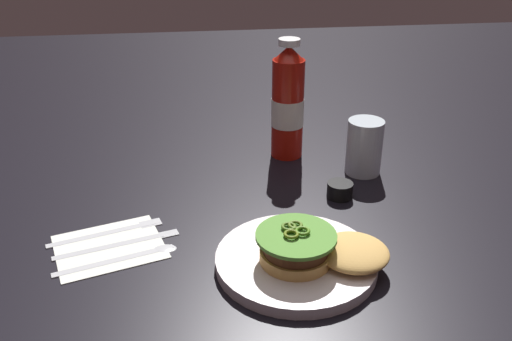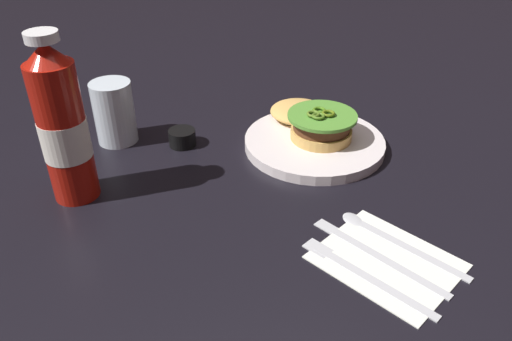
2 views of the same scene
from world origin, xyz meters
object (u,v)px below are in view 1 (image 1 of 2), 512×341
at_px(water_glass, 364,147).
at_px(butter_knife, 125,241).
at_px(napkin, 109,246).
at_px(spoon_utensil, 133,254).
at_px(ketchup_bottle, 288,104).
at_px(dinner_plate, 296,261).
at_px(condiment_cup, 340,190).
at_px(burger_sandwich, 317,249).
at_px(fork_utensil, 116,229).

bearing_deg(water_glass, butter_knife, -156.17).
xyz_separation_m(napkin, spoon_utensil, (0.04, -0.03, 0.00)).
bearing_deg(butter_knife, water_glass, 23.83).
bearing_deg(ketchup_bottle, dinner_plate, -98.13).
relative_size(condiment_cup, spoon_utensil, 0.26).
xyz_separation_m(burger_sandwich, condiment_cup, (0.09, 0.21, -0.02)).
bearing_deg(fork_utensil, condiment_cup, 9.58).
xyz_separation_m(condiment_cup, fork_utensil, (-0.40, -0.07, -0.01)).
bearing_deg(water_glass, burger_sandwich, -118.27).
height_order(dinner_plate, burger_sandwich, burger_sandwich).
bearing_deg(ketchup_bottle, napkin, -137.89).
bearing_deg(dinner_plate, butter_knife, 160.39).
relative_size(napkin, fork_utensil, 0.89).
distance_m(dinner_plate, spoon_utensil, 0.25).
xyz_separation_m(dinner_plate, napkin, (-0.29, 0.09, -0.01)).
height_order(ketchup_bottle, napkin, ketchup_bottle).
bearing_deg(napkin, butter_knife, 15.50).
bearing_deg(water_glass, dinner_plate, -123.37).
bearing_deg(spoon_utensil, napkin, 142.18).
xyz_separation_m(ketchup_bottle, napkin, (-0.34, -0.31, -0.11)).
distance_m(dinner_plate, condiment_cup, 0.23).
relative_size(dinner_plate, ketchup_bottle, 0.98).
xyz_separation_m(dinner_plate, butter_knife, (-0.26, 0.09, -0.00)).
bearing_deg(condiment_cup, spoon_utensil, -158.59).
distance_m(napkin, spoon_utensil, 0.05).
bearing_deg(burger_sandwich, butter_knife, 159.69).
distance_m(ketchup_bottle, spoon_utensil, 0.47).
xyz_separation_m(burger_sandwich, spoon_utensil, (-0.28, 0.07, -0.03)).
xyz_separation_m(condiment_cup, butter_knife, (-0.38, -0.11, -0.01)).
bearing_deg(condiment_cup, fork_utensil, -170.42).
height_order(condiment_cup, butter_knife, condiment_cup).
bearing_deg(water_glass, spoon_utensil, -151.48).
xyz_separation_m(water_glass, fork_utensil, (-0.48, -0.16, -0.05)).
xyz_separation_m(ketchup_bottle, condiment_cup, (0.06, -0.20, -0.10)).
xyz_separation_m(burger_sandwich, fork_utensil, (-0.31, 0.15, -0.03)).
distance_m(burger_sandwich, condiment_cup, 0.23).
height_order(condiment_cup, fork_utensil, condiment_cup).
distance_m(condiment_cup, fork_utensil, 0.41).
relative_size(burger_sandwich, spoon_utensil, 1.07).
distance_m(water_glass, condiment_cup, 0.13).
bearing_deg(fork_utensil, butter_knife, -63.97).
bearing_deg(napkin, dinner_plate, -16.77).
height_order(ketchup_bottle, condiment_cup, ketchup_bottle).
relative_size(dinner_plate, fork_utensil, 1.32).
xyz_separation_m(water_glass, napkin, (-0.48, -0.21, -0.05)).
xyz_separation_m(burger_sandwich, water_glass, (0.17, 0.31, 0.02)).
bearing_deg(dinner_plate, condiment_cup, 58.67).
distance_m(burger_sandwich, fork_utensil, 0.34).
bearing_deg(napkin, burger_sandwich, -17.69).
distance_m(water_glass, napkin, 0.53).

